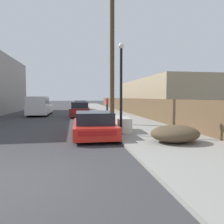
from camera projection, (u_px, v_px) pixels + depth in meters
name	position (u px, v px, depth m)	size (l,w,h in m)	color
ground_plane	(8.00, 185.00, 4.59)	(220.00, 220.00, 0.00)	#38383A
sidewalk_curb	(105.00, 111.00, 28.59)	(4.20, 63.00, 0.12)	gray
discarded_fridge	(123.00, 124.00, 11.21)	(0.75, 1.76, 0.74)	silver
parked_sports_car_red	(94.00, 125.00, 10.29)	(1.94, 4.47, 1.18)	red
car_parked_mid	(80.00, 110.00, 20.42)	(2.00, 4.25, 1.42)	#5B1E19
car_parked_far	(81.00, 106.00, 30.94)	(2.10, 4.18, 1.37)	#2D478C
pickup_truck	(39.00, 106.00, 21.82)	(1.95, 5.82, 1.92)	silver
utility_pole	(112.00, 51.00, 13.83)	(1.80, 0.29, 9.10)	#4C3826
street_lamp	(121.00, 81.00, 9.91)	(0.26, 0.26, 4.17)	black
brush_pile	(175.00, 134.00, 8.39)	(1.91, 1.54, 0.66)	brown
wooden_fence	(126.00, 105.00, 25.11)	(0.08, 38.19, 1.61)	brown
building_right_house	(160.00, 96.00, 27.10)	(6.00, 17.30, 3.99)	tan
pedestrian	(107.00, 103.00, 28.05)	(0.34, 0.34, 1.79)	#282D42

